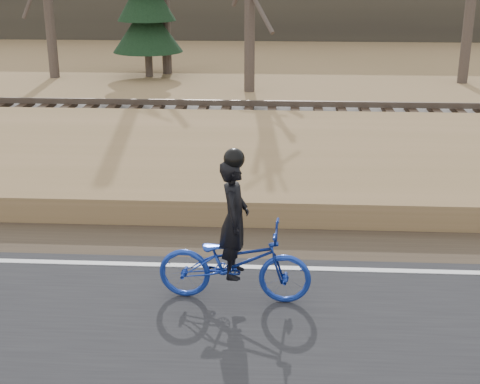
{
  "coord_description": "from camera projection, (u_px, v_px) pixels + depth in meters",
  "views": [
    {
      "loc": [
        -3.44,
        -8.48,
        4.27
      ],
      "look_at": [
        -3.96,
        0.5,
        1.1
      ],
      "focal_mm": 50.0,
      "sensor_mm": 36.0,
      "label": 1
    }
  ],
  "objects": [
    {
      "name": "embankment",
      "position": [
        452.0,
        176.0,
        13.1
      ],
      "size": [
        120.0,
        5.0,
        0.44
      ],
      "primitive_type": "cube",
      "color": "olive",
      "rests_on": "ground"
    },
    {
      "name": "ballast",
      "position": [
        415.0,
        128.0,
        16.67
      ],
      "size": [
        120.0,
        3.0,
        0.45
      ],
      "primitive_type": "cube",
      "color": "slate",
      "rests_on": "ground"
    },
    {
      "name": "railroad",
      "position": [
        417.0,
        117.0,
        16.57
      ],
      "size": [
        120.0,
        2.4,
        0.29
      ],
      "color": "black",
      "rests_on": "ballast"
    },
    {
      "name": "cyclist",
      "position": [
        234.0,
        254.0,
        8.51
      ],
      "size": [
        2.01,
        0.81,
        2.03
      ],
      "rotation": [
        0.0,
        0.0,
        1.51
      ],
      "color": "navy",
      "rests_on": "road"
    }
  ]
}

